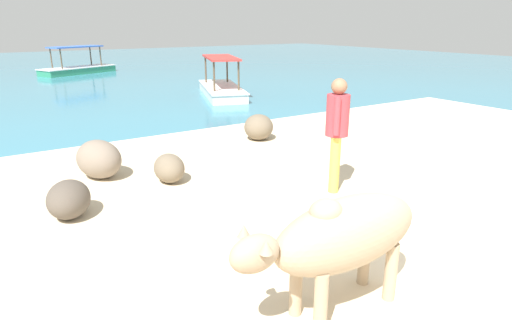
{
  "coord_description": "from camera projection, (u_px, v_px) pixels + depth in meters",
  "views": [
    {
      "loc": [
        -3.44,
        -1.84,
        2.38
      ],
      "look_at": [
        -0.32,
        3.0,
        0.55
      ],
      "focal_mm": 30.41,
      "sensor_mm": 36.0,
      "label": 1
    }
  ],
  "objects": [
    {
      "name": "shore_rock_small",
      "position": [
        169.0,
        168.0,
        6.61
      ],
      "size": [
        0.52,
        0.65,
        0.44
      ],
      "primitive_type": "ellipsoid",
      "rotation": [
        0.0,
        0.0,
        1.46
      ],
      "color": "#756651",
      "rests_on": "sand_beach"
    },
    {
      "name": "sand_beach",
      "position": [
        463.0,
        293.0,
        3.96
      ],
      "size": [
        18.0,
        14.0,
        0.04
      ],
      "primitive_type": "cube",
      "color": "beige",
      "rests_on": "ground"
    },
    {
      "name": "boat_green",
      "position": [
        78.0,
        68.0,
        20.97
      ],
      "size": [
        3.82,
        2.56,
        1.29
      ],
      "rotation": [
        0.0,
        0.0,
        0.42
      ],
      "color": "#338E66",
      "rests_on": "water_surface"
    },
    {
      "name": "cow",
      "position": [
        343.0,
        235.0,
        3.51
      ],
      "size": [
        1.86,
        0.59,
        1.06
      ],
      "rotation": [
        0.0,
        0.0,
        3.16
      ],
      "color": "tan",
      "rests_on": "sand_beach"
    },
    {
      "name": "boat_white",
      "position": [
        221.0,
        87.0,
        14.6
      ],
      "size": [
        2.32,
        3.85,
        1.29
      ],
      "rotation": [
        0.0,
        0.0,
        4.37
      ],
      "color": "white",
      "rests_on": "water_surface"
    },
    {
      "name": "shore_rock_large",
      "position": [
        69.0,
        199.0,
        5.4
      ],
      "size": [
        0.71,
        0.81,
        0.47
      ],
      "primitive_type": "ellipsoid",
      "rotation": [
        0.0,
        0.0,
        1.24
      ],
      "color": "brown",
      "rests_on": "sand_beach"
    },
    {
      "name": "shore_rock_medium",
      "position": [
        99.0,
        159.0,
        6.77
      ],
      "size": [
        0.83,
        0.98,
        0.6
      ],
      "primitive_type": "ellipsoid",
      "rotation": [
        0.0,
        0.0,
        1.87
      ],
      "color": "gray",
      "rests_on": "sand_beach"
    },
    {
      "name": "shore_rock_flat",
      "position": [
        259.0,
        127.0,
        9.0
      ],
      "size": [
        0.86,
        0.88,
        0.53
      ],
      "primitive_type": "ellipsoid",
      "rotation": [
        0.0,
        0.0,
        1.01
      ],
      "color": "#756651",
      "rests_on": "sand_beach"
    },
    {
      "name": "person_standing",
      "position": [
        337.0,
        127.0,
        6.07
      ],
      "size": [
        0.39,
        0.38,
        1.62
      ],
      "rotation": [
        0.0,
        0.0,
        2.34
      ],
      "color": "#DBC64C",
      "rests_on": "sand_beach"
    },
    {
      "name": "water_surface",
      "position": [
        56.0,
        73.0,
        21.6
      ],
      "size": [
        60.0,
        36.0,
        0.03
      ],
      "primitive_type": "cube",
      "color": "teal",
      "rests_on": "ground"
    }
  ]
}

